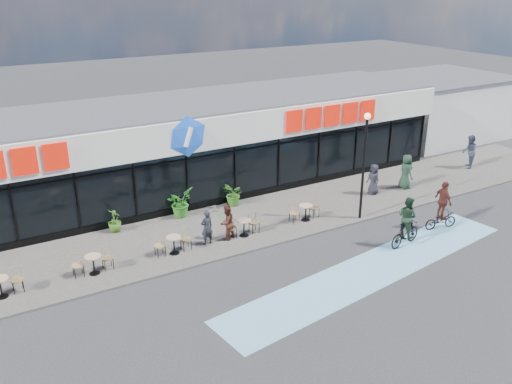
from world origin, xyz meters
TOP-DOWN VIEW (x-y plane):
  - ground at (0.00, 0.00)m, footprint 120.00×120.00m
  - sidewalk at (0.00, 4.50)m, footprint 44.00×5.00m
  - bike_lane at (4.00, -1.50)m, footprint 14.17×4.13m
  - building at (-0.00, 9.93)m, footprint 30.60×6.57m
  - neighbour_building at (20.50, 11.00)m, footprint 9.20×7.20m
  - lamp_post at (6.48, 2.30)m, footprint 0.28×0.28m
  - bistro_set_1 at (-8.58, 3.41)m, footprint 1.54×0.62m
  - bistro_set_2 at (-5.39, 3.41)m, footprint 1.54×0.62m
  - bistro_set_3 at (-2.21, 3.41)m, footprint 1.54×0.62m
  - bistro_set_4 at (0.98, 3.41)m, footprint 1.54×0.62m
  - bistro_set_5 at (4.16, 3.41)m, footprint 1.54×0.62m
  - potted_plant_left at (-3.68, 6.49)m, footprint 0.72×0.72m
  - potted_plant_mid at (-0.57, 6.63)m, footprint 1.58×1.57m
  - potted_plant_right at (2.16, 6.49)m, footprint 0.93×1.06m
  - patron_left at (-0.71, 3.41)m, footprint 0.58×0.41m
  - patron_right at (0.20, 3.40)m, footprint 0.90×0.80m
  - pedestrian_a at (8.99, 4.29)m, footprint 0.53×0.79m
  - pedestrian_b at (10.98, 4.07)m, footprint 0.74×0.99m
  - pedestrian_c at (16.46, 4.64)m, footprint 1.18×1.18m
  - cyclist_a at (6.43, -0.61)m, footprint 1.88×0.94m
  - cyclist_b at (8.97, -0.19)m, footprint 1.62×1.10m

SIDE VIEW (x-z plane):
  - ground at x=0.00m, z-range 0.00..0.00m
  - bike_lane at x=4.00m, z-range 0.00..0.01m
  - sidewalk at x=0.00m, z-range 0.00..0.10m
  - bistro_set_1 at x=-8.58m, z-range 0.11..1.01m
  - bistro_set_2 at x=-5.39m, z-range 0.11..1.01m
  - bistro_set_3 at x=-2.21m, z-range 0.11..1.01m
  - bistro_set_4 at x=0.98m, z-range 0.11..1.01m
  - bistro_set_5 at x=4.16m, z-range 0.11..1.01m
  - potted_plant_left at x=-3.68m, z-range 0.10..1.14m
  - potted_plant_right at x=2.16m, z-range 0.10..1.23m
  - potted_plant_mid at x=-0.57m, z-range 0.10..1.43m
  - patron_left at x=-0.71m, z-range 0.10..1.59m
  - patron_right at x=0.20m, z-range 0.10..1.63m
  - pedestrian_a at x=8.99m, z-range 0.10..1.68m
  - cyclist_a at x=6.43m, z-range -0.17..1.99m
  - cyclist_b at x=8.97m, z-range -0.20..2.02m
  - pedestrian_b at x=10.98m, z-range 0.10..1.93m
  - pedestrian_c at x=16.46m, z-range 0.10..2.03m
  - neighbour_building at x=20.50m, z-range 0.01..4.12m
  - building at x=0.00m, z-range -0.04..4.71m
  - lamp_post at x=6.48m, z-range 0.58..5.49m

